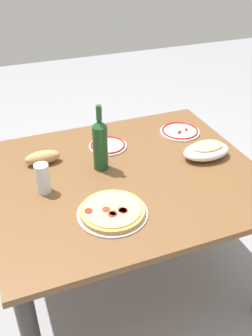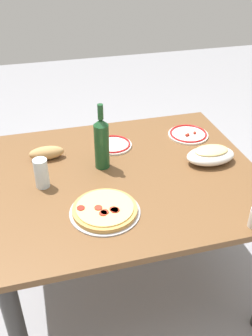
{
  "view_description": "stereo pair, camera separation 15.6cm",
  "coord_description": "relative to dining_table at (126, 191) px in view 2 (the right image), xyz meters",
  "views": [
    {
      "loc": [
        -0.53,
        -1.36,
        1.7
      ],
      "look_at": [
        0.0,
        0.0,
        0.74
      ],
      "focal_mm": 40.47,
      "sensor_mm": 36.0,
      "label": 1
    },
    {
      "loc": [
        -0.38,
        -1.41,
        1.7
      ],
      "look_at": [
        0.0,
        0.0,
        0.74
      ],
      "focal_mm": 40.47,
      "sensor_mm": 36.0,
      "label": 2
    }
  ],
  "objects": [
    {
      "name": "pepperoni_pizza",
      "position": [
        -0.15,
        -0.25,
        0.12
      ],
      "size": [
        0.29,
        0.29,
        0.03
      ],
      "color": "#B7B7BC",
      "rests_on": "dining_table"
    },
    {
      "name": "wine_bottle",
      "position": [
        -0.09,
        0.09,
        0.24
      ],
      "size": [
        0.07,
        0.07,
        0.32
      ],
      "color": "#194723",
      "rests_on": "dining_table"
    },
    {
      "name": "side_plate_near",
      "position": [
        0.42,
        0.27,
        0.11
      ],
      "size": [
        0.22,
        0.22,
        0.02
      ],
      "color": "white",
      "rests_on": "dining_table"
    },
    {
      "name": "ground_plane",
      "position": [
        0.0,
        0.0,
        -0.6
      ],
      "size": [
        8.0,
        8.0,
        0.0
      ],
      "primitive_type": "plane",
      "color": "gray",
      "rests_on": "ground"
    },
    {
      "name": "water_glass",
      "position": [
        -0.38,
        -0.0,
        0.17
      ],
      "size": [
        0.06,
        0.06,
        0.14
      ],
      "primitive_type": "cylinder",
      "color": "silver",
      "rests_on": "dining_table"
    },
    {
      "name": "baked_pasta_dish",
      "position": [
        0.42,
        -0.01,
        0.15
      ],
      "size": [
        0.24,
        0.15,
        0.08
      ],
      "color": "white",
      "rests_on": "dining_table"
    },
    {
      "name": "dining_table",
      "position": [
        0.0,
        0.0,
        0.0
      ],
      "size": [
        1.23,
        1.05,
        0.71
      ],
      "color": "brown",
      "rests_on": "ground"
    },
    {
      "name": "bread_loaf",
      "position": [
        -0.34,
        0.23,
        0.14
      ],
      "size": [
        0.17,
        0.07,
        0.07
      ],
      "primitive_type": "ellipsoid",
      "color": "tan",
      "rests_on": "dining_table"
    },
    {
      "name": "side_plate_far",
      "position": [
        0.0,
        0.26,
        0.11
      ],
      "size": [
        0.19,
        0.19,
        0.02
      ],
      "color": "white",
      "rests_on": "dining_table"
    }
  ]
}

